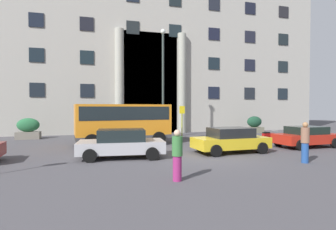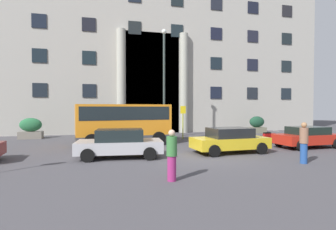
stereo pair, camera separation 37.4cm
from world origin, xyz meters
name	(u,v)px [view 1 (the left image)]	position (x,y,z in m)	size (l,w,h in m)	color
ground_plane	(208,158)	(0.00, 0.00, -0.06)	(80.00, 64.00, 0.12)	#48464A
office_building_facade	(146,49)	(0.00, 17.48, 9.21)	(36.83, 9.67, 18.44)	#A9A59B
orange_minibus	(123,121)	(-3.75, 5.50, 1.61)	(6.35, 3.29, 2.70)	orange
bus_stop_sign	(182,119)	(1.11, 7.65, 1.62)	(0.44, 0.08, 2.62)	#929C14
hedge_planter_far_west	(28,129)	(-10.71, 10.57, 0.81)	(1.74, 0.87, 1.67)	slate
hedge_planter_entrance_left	(96,128)	(-5.58, 10.17, 0.78)	(2.12, 0.98, 1.61)	slate
hedge_planter_entrance_right	(254,125)	(9.65, 10.67, 0.80)	(1.61, 0.98, 1.65)	#706D58
parked_compact_extra	(306,136)	(7.24, 1.32, 0.68)	(4.10, 2.16, 1.31)	red
parked_hatchback_near	(121,143)	(-4.25, 0.80, 0.72)	(4.30, 2.36, 1.40)	#B4B3B7
parked_sedan_second	(231,140)	(1.69, 0.75, 0.71)	(4.21, 2.19, 1.37)	gold
scooter_by_planter	(268,137)	(5.83, 3.22, 0.46)	(2.01, 0.57, 0.89)	black
pedestrian_woman_dark_dress	(177,155)	(-2.79, -3.88, 0.87)	(0.36, 0.36, 1.73)	#952664
pedestrian_man_red_shirt	(305,142)	(3.59, -2.56, 0.93)	(0.36, 0.36, 1.83)	#21478C
lamppost_plaza_centre	(163,76)	(-0.23, 8.53, 5.08)	(0.40, 0.40, 8.86)	#323E3A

